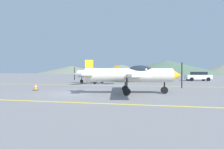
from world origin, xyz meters
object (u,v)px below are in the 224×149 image
object	(u,v)px
airplane_far	(135,73)
airplane_back	(126,73)
airplane_near	(132,75)
car_sedan	(198,76)
traffic_cone_front	(36,87)
airplane_mid	(96,74)

from	to	relation	value
airplane_far	airplane_back	bearing A→B (deg)	105.43
airplane_near	airplane_back	size ratio (longest dim) A/B	1.00
airplane_far	car_sedan	xyz separation A→B (m)	(11.18, 1.84, -0.53)
airplane_near	traffic_cone_front	bearing A→B (deg)	174.78
airplane_far	airplane_back	xyz separation A→B (m)	(-2.74, 9.92, 0.00)
airplane_near	traffic_cone_front	distance (m)	8.45
airplane_mid	airplane_far	distance (m)	10.27
airplane_mid	car_sedan	xyz separation A→B (m)	(15.79, 11.02, -0.53)
airplane_near	airplane_far	size ratio (longest dim) A/B	1.00
airplane_back	traffic_cone_front	world-z (taller)	airplane_back
airplane_near	car_sedan	size ratio (longest dim) A/B	1.80
car_sedan	airplane_far	bearing A→B (deg)	-170.63
traffic_cone_front	airplane_near	bearing A→B (deg)	-5.22
car_sedan	traffic_cone_front	distance (m)	27.60
car_sedan	traffic_cone_front	world-z (taller)	car_sedan
airplane_far	airplane_mid	bearing A→B (deg)	-116.67
airplane_back	traffic_cone_front	distance (m)	29.13
airplane_near	car_sedan	distance (m)	23.65
airplane_mid	traffic_cone_front	distance (m)	10.05
airplane_mid	airplane_far	world-z (taller)	same
airplane_near	airplane_mid	xyz separation A→B (m)	(-5.90, 10.45, 0.00)
airplane_mid	car_sedan	distance (m)	19.26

